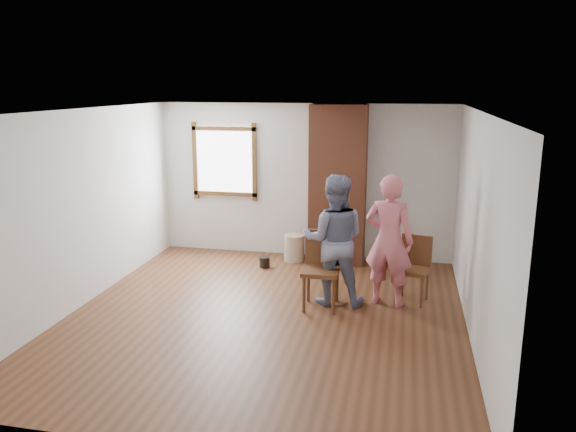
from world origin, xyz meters
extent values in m
plane|color=brown|center=(0.00, 0.00, 0.00)|extent=(5.50, 5.50, 0.00)
cube|color=silver|center=(0.00, 2.75, 1.30)|extent=(5.00, 0.04, 2.60)
cube|color=silver|center=(-2.50, 0.00, 1.30)|extent=(0.04, 5.50, 2.60)
cube|color=silver|center=(2.50, 0.00, 1.30)|extent=(0.04, 5.50, 2.60)
cube|color=white|center=(0.00, 0.00, 2.60)|extent=(5.00, 5.50, 0.04)
cube|color=brown|center=(-1.40, 2.71, 1.60)|extent=(1.14, 0.06, 1.34)
cube|color=white|center=(-1.40, 2.73, 1.60)|extent=(1.00, 0.02, 1.20)
cube|color=brown|center=(0.60, 2.50, 1.30)|extent=(0.90, 0.50, 2.60)
cylinder|color=tan|center=(-0.10, 2.40, 0.22)|extent=(0.42, 0.42, 0.44)
cylinder|color=black|center=(-0.50, 1.94, 0.09)|extent=(0.20, 0.20, 0.17)
cube|color=brown|center=(0.64, 0.45, 0.51)|extent=(0.49, 0.49, 0.06)
cylinder|color=brown|center=(0.46, 0.25, 0.26)|extent=(0.05, 0.05, 0.51)
cylinder|color=brown|center=(0.84, 0.26, 0.26)|extent=(0.05, 0.05, 0.51)
cylinder|color=brown|center=(0.45, 0.64, 0.26)|extent=(0.05, 0.05, 0.51)
cylinder|color=brown|center=(0.83, 0.65, 0.26)|extent=(0.05, 0.05, 0.51)
cube|color=brown|center=(0.64, 0.67, 0.77)|extent=(0.48, 0.06, 0.51)
cube|color=brown|center=(1.83, 0.92, 0.45)|extent=(0.50, 0.50, 0.05)
cylinder|color=brown|center=(1.63, 0.79, 0.22)|extent=(0.04, 0.04, 0.45)
cylinder|color=brown|center=(1.96, 0.72, 0.22)|extent=(0.04, 0.04, 0.45)
cylinder|color=brown|center=(1.70, 1.12, 0.22)|extent=(0.04, 0.04, 0.45)
cylinder|color=brown|center=(2.03, 1.05, 0.22)|extent=(0.04, 0.04, 0.45)
cube|color=brown|center=(1.87, 1.10, 0.67)|extent=(0.42, 0.14, 0.45)
cylinder|color=brown|center=(0.83, 0.64, 0.58)|extent=(0.40, 0.40, 0.04)
cylinder|color=brown|center=(0.83, 0.64, 0.29)|extent=(0.06, 0.06, 0.54)
cylinder|color=brown|center=(0.83, 0.64, 0.01)|extent=(0.28, 0.28, 0.03)
cylinder|color=white|center=(0.83, 0.64, 0.60)|extent=(0.18, 0.18, 0.01)
cube|color=white|center=(0.84, 0.64, 0.64)|extent=(0.08, 0.07, 0.06)
imported|color=#16183E|center=(0.78, 0.67, 0.88)|extent=(0.91, 0.73, 1.77)
imported|color=#D36974|center=(1.50, 0.76, 0.89)|extent=(0.73, 0.57, 1.78)
camera|label=1|loc=(1.68, -6.49, 2.91)|focal=35.00mm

